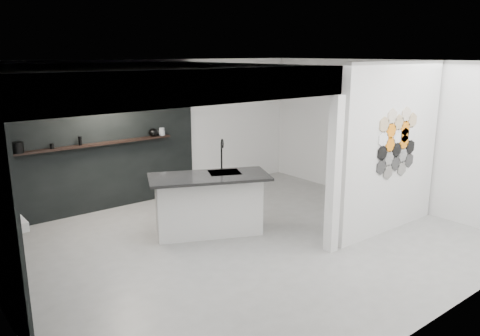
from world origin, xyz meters
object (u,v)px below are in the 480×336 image
object	(u,v)px
kitchen_island	(209,203)
kettle	(153,132)
wall_basin	(6,224)
glass_bowl	(162,133)
glass_vase	(162,132)
stockpot	(17,148)
partition_panel	(391,149)
bottle_dark	(80,141)
utensil_cup	(52,146)

from	to	relation	value
kitchen_island	kettle	size ratio (longest dim) A/B	11.15
wall_basin	glass_bowl	world-z (taller)	glass_bowl
kitchen_island	glass_vase	size ratio (longest dim) A/B	13.75
kettle	stockpot	bearing A→B (deg)	-173.54
stockpot	kettle	distance (m)	2.51
wall_basin	glass_bowl	size ratio (longest dim) A/B	4.82
partition_panel	glass_bowl	size ratio (longest dim) A/B	22.48
stockpot	glass_vase	world-z (taller)	stockpot
partition_panel	stockpot	size ratio (longest dim) A/B	12.96
wall_basin	bottle_dark	distance (m)	2.76
glass_vase	utensil_cup	world-z (taller)	glass_vase
bottle_dark	utensil_cup	size ratio (longest dim) A/B	1.80
kitchen_island	bottle_dark	xyz separation A→B (m)	(-1.27, 2.15, 0.88)
glass_bowl	bottle_dark	size ratio (longest dim) A/B	0.78
partition_panel	kettle	size ratio (longest dim) A/B	14.89
glass_bowl	utensil_cup	bearing A→B (deg)	180.00
glass_vase	utensil_cup	xyz separation A→B (m)	(-2.14, 0.00, -0.03)
kettle	bottle_dark	distance (m)	1.46
utensil_cup	bottle_dark	bearing A→B (deg)	0.00
glass_vase	wall_basin	bearing A→B (deg)	-148.65
kettle	bottle_dark	size ratio (longest dim) A/B	1.18
glass_bowl	glass_vase	bearing A→B (deg)	0.00
partition_panel	kettle	xyz separation A→B (m)	(-2.26, 3.87, -0.00)
wall_basin	partition_panel	bearing A→B (deg)	-18.23
kitchen_island	stockpot	xyz separation A→B (m)	(-2.33, 2.15, 0.89)
kitchen_island	glass_bowl	distance (m)	2.34
partition_panel	utensil_cup	world-z (taller)	partition_panel
glass_vase	bottle_dark	xyz separation A→B (m)	(-1.65, 0.00, 0.00)
kettle	bottle_dark	xyz separation A→B (m)	(-1.46, 0.00, -0.00)
bottle_dark	stockpot	bearing A→B (deg)	180.00
glass_vase	bottle_dark	world-z (taller)	bottle_dark
partition_panel	utensil_cup	distance (m)	5.72
wall_basin	kettle	distance (m)	3.85
stockpot	wall_basin	bearing A→B (deg)	-108.48
stockpot	glass_bowl	size ratio (longest dim) A/B	1.73
glass_bowl	utensil_cup	size ratio (longest dim) A/B	1.41
kitchen_island	utensil_cup	size ratio (longest dim) A/B	23.77
wall_basin	stockpot	world-z (taller)	stockpot
glass_bowl	glass_vase	size ratio (longest dim) A/B	0.82
kitchen_island	bottle_dark	distance (m)	2.65
partition_panel	kitchen_island	bearing A→B (deg)	144.93
wall_basin	kettle	bearing A→B (deg)	32.83
glass_vase	utensil_cup	size ratio (longest dim) A/B	1.73
kitchen_island	bottle_dark	bearing A→B (deg)	145.43
kitchen_island	kettle	bearing A→B (deg)	109.84
wall_basin	glass_vase	size ratio (longest dim) A/B	3.94
partition_panel	utensil_cup	bearing A→B (deg)	137.47
partition_panel	utensil_cup	xyz separation A→B (m)	(-4.21, 3.87, -0.04)
stockpot	glass_vase	size ratio (longest dim) A/B	1.42
partition_panel	wall_basin	xyz separation A→B (m)	(-5.46, 1.80, -0.55)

